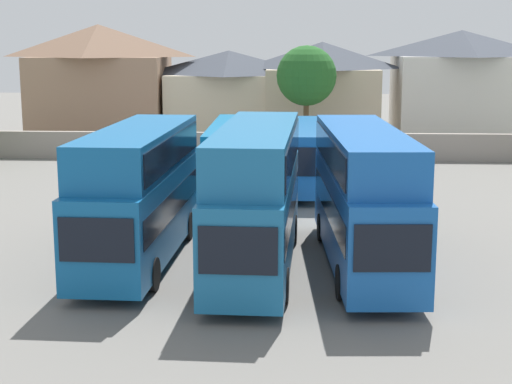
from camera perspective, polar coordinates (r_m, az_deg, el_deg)
The scene contains 12 objects.
ground at distance 45.46m, azimuth 0.98°, elevation 1.09°, with size 140.00×140.00×0.00m, color slate.
depot_boundary_wall at distance 51.92m, azimuth 1.24°, elevation 3.35°, with size 56.00×0.50×1.80m, color gray.
bus_1 at distance 28.15m, azimuth -8.51°, elevation 0.34°, with size 2.91×10.74×4.80m.
bus_2 at distance 27.02m, azimuth 0.03°, elevation 0.19°, with size 2.90×11.70×4.95m.
bus_3 at distance 27.49m, azimuth 7.83°, elevation 0.11°, with size 3.09×11.61×4.81m.
bus_4 at distance 42.30m, azimuth -1.61°, elevation 2.99°, with size 2.64×11.18×3.39m.
bus_5 at distance 41.83m, azimuth 2.98°, elevation 2.89°, with size 2.66×10.34×3.39m.
house_terrace_left at distance 62.71m, azimuth -11.29°, elevation 7.86°, with size 10.70×7.23×8.98m.
house_terrace_centre at distance 61.36m, azimuth -1.97°, elevation 7.05°, with size 9.83×6.69×7.00m.
house_terrace_right at distance 61.01m, azimuth 4.81°, elevation 7.31°, with size 8.85×7.64×7.66m.
house_terrace_far_right at distance 63.56m, azimuth 14.61°, elevation 7.55°, with size 10.43×8.25×8.54m.
tree_behind_wall at distance 53.98m, azimuth 3.70°, elevation 8.41°, with size 4.10×4.10×7.46m.
Camera 1 is at (1.54, -26.74, 7.92)m, focal length 54.98 mm.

